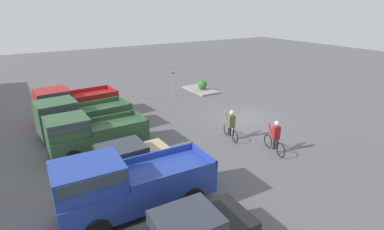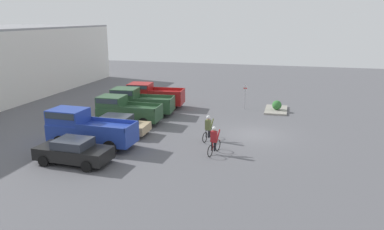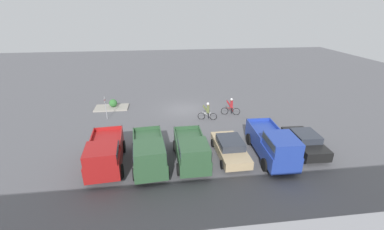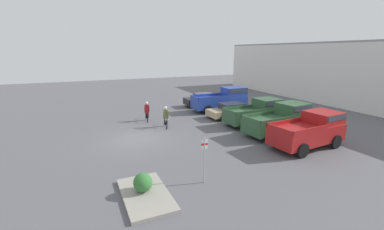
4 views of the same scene
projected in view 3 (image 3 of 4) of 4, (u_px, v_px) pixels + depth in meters
ground_plane at (184, 109)px, 26.51m from camera, size 80.00×80.00×0.00m
sedan_0 at (305, 142)px, 18.67m from camera, size 2.09×4.28×1.43m
pickup_truck_0 at (273, 144)px, 17.37m from camera, size 2.30×5.65×2.35m
sedan_1 at (230, 148)px, 17.98m from camera, size 2.04×4.55×1.35m
pickup_truck_1 at (192, 150)px, 16.87m from camera, size 2.22×4.85×2.10m
pickup_truck_2 at (149, 153)px, 16.50m from camera, size 2.53×5.28×2.21m
pickup_truck_3 at (105, 153)px, 16.42m from camera, size 2.55×5.11×2.17m
cyclist_0 at (208, 111)px, 23.80m from camera, size 1.78×0.55×1.73m
cyclist_1 at (231, 106)px, 24.91m from camera, size 1.84×0.55×1.73m
fire_lane_sign at (105, 106)px, 23.72m from camera, size 0.06×0.30×2.22m
curb_island at (112, 108)px, 26.75m from camera, size 3.38×1.88×0.15m
shrub at (113, 103)px, 26.63m from camera, size 0.82×0.82×0.82m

